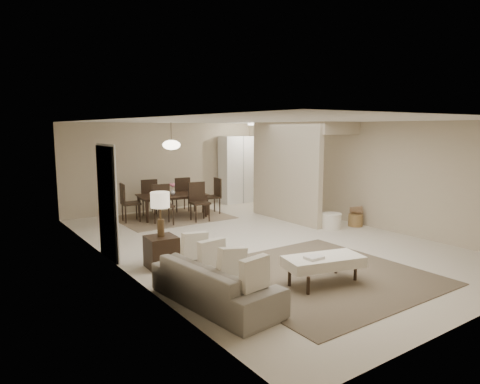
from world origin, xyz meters
TOP-DOWN VIEW (x-y plane):
  - floor at (0.00, 0.00)m, footprint 9.00×9.00m
  - ceiling at (0.00, 0.00)m, footprint 9.00×9.00m
  - back_wall at (0.00, 4.50)m, footprint 6.00×0.00m
  - left_wall at (-3.00, 0.00)m, footprint 0.00×9.00m
  - right_wall at (3.00, 0.00)m, footprint 0.00×9.00m
  - partition at (1.80, 1.25)m, footprint 0.15×2.50m
  - doorway at (-2.97, 0.60)m, footprint 0.04×0.90m
  - pantry_cabinet at (2.35, 4.15)m, footprint 1.20×0.55m
  - flush_light at (2.30, 3.20)m, footprint 0.44×0.44m
  - living_rug at (-0.51, -2.26)m, footprint 3.20×3.20m
  - sofa at (-2.45, -2.26)m, footprint 2.09×1.01m
  - ottoman_bench at (-0.71, -2.56)m, footprint 1.30×0.82m
  - side_table at (-2.40, -0.43)m, footprint 0.52×0.52m
  - table_lamp at (-2.40, -0.43)m, footprint 0.32×0.32m
  - round_pouf at (2.08, -0.11)m, footprint 0.46×0.46m
  - wicker_basket at (2.75, -0.26)m, footprint 0.40×0.40m
  - dining_rug at (-0.43, 3.17)m, footprint 2.80×2.10m
  - dining_table at (-0.43, 3.17)m, footprint 1.86×1.20m
  - dining_chairs at (-0.43, 3.17)m, footprint 2.68×2.07m
  - vase at (-0.43, 3.17)m, footprint 0.14×0.14m
  - yellow_mat at (2.67, 2.17)m, footprint 1.12×0.83m
  - pendant_light at (-0.43, 3.17)m, footprint 0.46×0.46m

SIDE VIEW (x-z plane):
  - floor at x=0.00m, z-range 0.00..0.00m
  - living_rug at x=-0.51m, z-range 0.00..0.01m
  - dining_rug at x=-0.43m, z-range 0.00..0.01m
  - yellow_mat at x=2.67m, z-range 0.00..0.01m
  - wicker_basket at x=2.75m, z-range 0.00..0.29m
  - round_pouf at x=2.08m, z-range 0.00..0.36m
  - side_table at x=-2.40m, z-range 0.00..0.54m
  - sofa at x=-2.45m, z-range 0.00..0.59m
  - dining_table at x=-0.43m, z-range 0.00..0.62m
  - ottoman_bench at x=-0.71m, z-range 0.13..0.56m
  - dining_chairs at x=-0.43m, z-range 0.00..0.99m
  - vase at x=-0.43m, z-range 0.62..0.76m
  - doorway at x=-2.97m, z-range 0.00..2.04m
  - pantry_cabinet at x=2.35m, z-range 0.00..2.10m
  - table_lamp at x=-2.40m, z-range 0.72..1.48m
  - back_wall at x=0.00m, z-range -1.75..4.25m
  - left_wall at x=-3.00m, z-range -3.25..5.75m
  - right_wall at x=3.00m, z-range -3.25..5.75m
  - partition at x=1.80m, z-range 0.00..2.50m
  - pendant_light at x=-0.43m, z-range 1.57..2.27m
  - flush_light at x=2.30m, z-range 2.44..2.48m
  - ceiling at x=0.00m, z-range 2.50..2.50m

